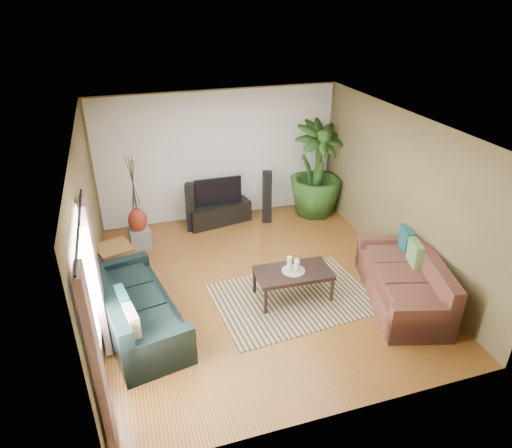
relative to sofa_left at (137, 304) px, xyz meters
name	(u,v)px	position (x,y,z in m)	size (l,w,h in m)	color
floor	(260,285)	(2.00, 0.49, -0.42)	(5.50, 5.50, 0.00)	#955E26
ceiling	(260,126)	(2.00, 0.49, 2.28)	(5.50, 5.50, 0.00)	white
wall_back	(219,156)	(2.00, 3.24, 0.93)	(5.00, 5.00, 0.00)	brown
wall_front	(342,324)	(2.00, -2.26, 0.93)	(5.00, 5.00, 0.00)	brown
wall_left	(89,236)	(-0.50, 0.49, 0.92)	(5.50, 5.50, 0.00)	brown
wall_right	(401,193)	(4.50, 0.49, 0.92)	(5.50, 5.50, 0.00)	brown
backwall_panel	(219,156)	(2.00, 3.23, 0.93)	(4.90, 4.90, 0.00)	white
window_pane	(89,299)	(-0.48, -1.11, 0.97)	(1.80, 1.80, 0.00)	white
curtain_near	(97,363)	(-0.43, -1.86, 0.72)	(0.08, 0.35, 2.20)	gray
curtain_far	(97,280)	(-0.43, -0.36, 0.72)	(0.08, 0.35, 2.20)	gray
curtain_rod	(79,226)	(-0.43, -1.11, 1.87)	(0.03, 0.03, 1.90)	black
sofa_left	(137,304)	(0.00, 0.00, 0.00)	(2.19, 0.94, 0.85)	black
sofa_right	(403,277)	(4.00, -0.55, 0.00)	(2.10, 0.94, 0.85)	#552D24
area_rug	(293,298)	(2.40, -0.01, -0.42)	(2.43, 1.72, 0.01)	tan
coffee_table	(293,284)	(2.41, 0.03, -0.18)	(1.18, 0.64, 0.48)	black
candle_tray	(293,271)	(2.41, 0.03, 0.07)	(0.37, 0.37, 0.02)	gray
candle_tall	(289,264)	(2.35, 0.06, 0.19)	(0.08, 0.08, 0.24)	white
candle_mid	(297,266)	(2.45, -0.01, 0.17)	(0.08, 0.08, 0.18)	#F3E6CD
candle_short	(296,264)	(2.48, 0.09, 0.15)	(0.08, 0.08, 0.15)	silver
tv_stand	(219,214)	(1.88, 2.89, -0.20)	(1.32, 0.40, 0.44)	black
television	(218,191)	(1.88, 2.91, 0.30)	(0.97, 0.05, 0.57)	black
speaker_left	(191,207)	(1.28, 2.77, 0.08)	(0.18, 0.20, 1.02)	black
speaker_right	(267,197)	(2.87, 2.71, 0.13)	(0.20, 0.22, 1.10)	black
potted_plant	(317,170)	(3.99, 2.76, 0.58)	(1.13, 1.13, 2.01)	#214517
plant_pot	(314,207)	(3.99, 2.76, -0.28)	(0.37, 0.37, 0.29)	black
pedestal	(140,237)	(0.21, 2.40, -0.24)	(0.38, 0.38, 0.38)	gray
vase	(138,220)	(0.21, 2.40, 0.13)	(0.35, 0.35, 0.49)	maroon
side_table	(116,261)	(-0.25, 1.50, -0.14)	(0.54, 0.54, 0.58)	olive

